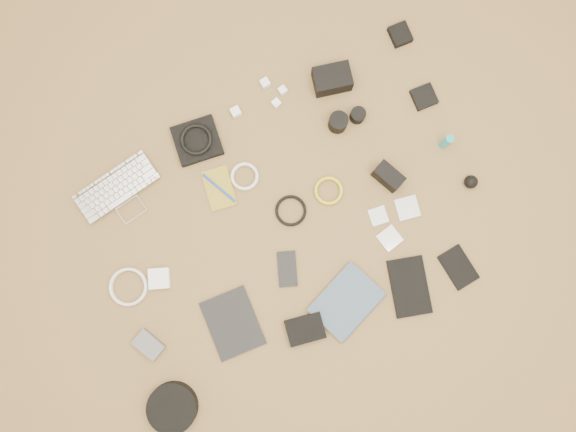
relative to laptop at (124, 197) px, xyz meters
name	(u,v)px	position (x,y,z in m)	size (l,w,h in m)	color
room_shell	(277,150)	(0.50, -0.34, 1.24)	(4.04, 4.04, 2.58)	brown
laptop	(124,197)	(0.00, 0.00, 0.00)	(0.31, 0.22, 0.02)	#B8B7BC
headphone_pouch	(197,141)	(0.34, 0.07, 0.00)	(0.17, 0.16, 0.03)	black
headphones	(196,139)	(0.34, 0.07, 0.02)	(0.12, 0.12, 0.02)	black
charger_a	(236,112)	(0.51, 0.11, 0.00)	(0.03, 0.03, 0.03)	white
charger_b	(265,83)	(0.66, 0.16, 0.00)	(0.03, 0.03, 0.03)	white
charger_c	(283,90)	(0.71, 0.11, 0.00)	(0.03, 0.03, 0.03)	white
charger_d	(276,103)	(0.66, 0.08, 0.00)	(0.03, 0.03, 0.03)	white
dslr_camera	(332,79)	(0.89, 0.06, 0.03)	(0.14, 0.10, 0.08)	black
lens_pouch	(400,35)	(1.21, 0.11, 0.00)	(0.07, 0.08, 0.03)	black
notebook_olive	(219,188)	(0.33, -0.12, -0.01)	(0.10, 0.15, 0.01)	olive
pen_blue	(219,188)	(0.33, -0.12, 0.00)	(0.01, 0.01, 0.16)	#1639B2
cable_white_a	(245,177)	(0.44, -0.12, -0.01)	(0.11, 0.11, 0.01)	white
lens_a	(338,122)	(0.84, -0.10, 0.03)	(0.07, 0.07, 0.08)	black
lens_b	(358,115)	(0.92, -0.10, 0.01)	(0.06, 0.06, 0.05)	black
card_reader	(424,97)	(1.18, -0.14, 0.00)	(0.08, 0.08, 0.02)	black
power_brick	(159,278)	(0.00, -0.33, 0.00)	(0.08, 0.08, 0.03)	white
cable_white_b	(129,287)	(-0.12, -0.31, -0.01)	(0.14, 0.14, 0.01)	white
cable_black	(291,211)	(0.54, -0.31, -0.01)	(0.12, 0.12, 0.01)	black
cable_yellow	(328,191)	(0.70, -0.31, -0.01)	(0.11, 0.11, 0.01)	gold
flash	(388,176)	(0.91, -0.36, 0.03)	(0.06, 0.11, 0.08)	black
lens_cleaner	(446,142)	(1.16, -0.34, 0.04)	(0.03, 0.03, 0.10)	teal
battery_charger	(149,345)	(-0.14, -0.53, 0.00)	(0.07, 0.10, 0.03)	#58595D
tablet	(233,323)	(0.17, -0.59, -0.01)	(0.18, 0.23, 0.01)	black
phone	(287,269)	(0.43, -0.50, -0.01)	(0.07, 0.13, 0.01)	black
filter_case_left	(378,216)	(0.82, -0.47, -0.01)	(0.06, 0.06, 0.01)	silver
filter_case_mid	(390,238)	(0.82, -0.56, -0.01)	(0.07, 0.07, 0.01)	silver
filter_case_right	(407,208)	(0.93, -0.49, -0.01)	(0.08, 0.08, 0.01)	silver
air_blower	(471,182)	(1.18, -0.51, 0.01)	(0.05, 0.05, 0.05)	black
headphone_case	(172,408)	(-0.15, -0.77, 0.01)	(0.18, 0.18, 0.05)	black
drive_case	(305,329)	(0.40, -0.73, 0.00)	(0.13, 0.10, 0.03)	black
paperback	(365,319)	(0.61, -0.79, 0.00)	(0.18, 0.24, 0.02)	#3C4F66
notebook_black_a	(409,287)	(0.81, -0.75, 0.00)	(0.13, 0.21, 0.02)	black
notebook_black_b	(458,267)	(1.00, -0.77, -0.01)	(0.09, 0.14, 0.01)	black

